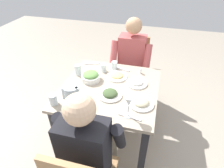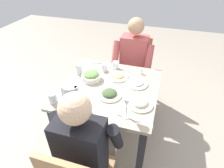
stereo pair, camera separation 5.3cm
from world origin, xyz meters
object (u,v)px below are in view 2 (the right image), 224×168
diner_far (87,144)px  water_glass_near_left (105,68)px  plate_yoghurt (137,83)px  chair_near (134,66)px  plate_fries (117,76)px  water_glass_near_right (116,65)px  water_glass_far_right (53,98)px  salt_shaker (141,71)px  water_glass_center (79,69)px  water_pitcher (71,95)px  plate_dolmas (109,94)px  plate_beans (140,103)px  wine_glass (127,103)px  salad_bowl (91,76)px  diner_near (132,64)px  dining_table (110,97)px

diner_far → water_glass_near_left: (0.16, -0.88, 0.11)m
diner_far → plate_yoghurt: (-0.22, -0.74, 0.09)m
chair_near → plate_fries: size_ratio=4.13×
plate_yoghurt → water_glass_near_right: water_glass_near_right is taller
water_glass_far_right → salt_shaker: size_ratio=1.76×
diner_far → water_glass_center: (0.40, -0.75, 0.13)m
water_pitcher → plate_dolmas: (-0.27, -0.20, -0.08)m
chair_near → water_glass_far_right: 1.30m
water_glass_far_right → plate_beans: bearing=-165.5°
plate_fries → wine_glass: bearing=112.5°
plate_fries → water_glass_near_right: (0.07, -0.15, 0.03)m
diner_far → plate_dolmas: (-0.01, -0.50, 0.09)m
water_glass_near_left → salad_bowl: bearing=67.6°
water_pitcher → plate_yoghurt: 0.65m
salt_shaker → water_glass_far_right: bearing=46.2°
diner_near → plate_dolmas: diner_near is taller
water_glass_near_left → plate_beans: bearing=137.4°
water_glass_far_right → water_glass_near_right: (-0.36, -0.70, -0.00)m
plate_yoghurt → salt_shaker: 0.20m
dining_table → salt_shaker: size_ratio=16.87×
chair_near → wine_glass: wine_glass is taller
chair_near → plate_yoghurt: bearing=102.1°
water_glass_center → wine_glass: bearing=143.1°
water_pitcher → salad_bowl: (-0.02, -0.39, -0.05)m
salt_shaker → salad_bowl: bearing=28.6°
diner_near → chair_near: bearing=-90.0°
plate_yoghurt → wine_glass: (0.00, 0.45, 0.12)m
plate_yoghurt → water_glass_near_right: size_ratio=2.47×
chair_near → plate_fries: bearing=84.1°
water_glass_near_right → salad_bowl: bearing=57.5°
salad_bowl → water_pitcher: bearing=87.3°
plate_fries → salt_shaker: salt_shaker is taller
diner_far → salad_bowl: size_ratio=6.21×
plate_dolmas → plate_fries: plate_dolmas is taller
plate_fries → water_glass_far_right: 0.69m
water_glass_near_left → wine_glass: 0.71m
diner_far → water_glass_near_right: (0.07, -0.96, 0.11)m
water_glass_far_right → wine_glass: 0.65m
water_glass_near_right → salt_shaker: bearing=175.9°
dining_table → plate_beans: plate_beans is taller
salt_shaker → plate_fries: bearing=30.7°
plate_fries → chair_near: bearing=-95.9°
water_glass_near_right → water_glass_center: bearing=32.1°
diner_far → water_glass_near_left: size_ratio=13.77×
diner_near → wine_glass: (-0.15, 0.95, 0.21)m
chair_near → water_glass_far_right: (0.49, 1.18, 0.26)m
salad_bowl → water_glass_near_left: salad_bowl is taller
diner_far → water_glass_center: 0.86m
plate_yoghurt → water_glass_far_right: (0.64, 0.47, 0.03)m
diner_near → water_glass_center: 0.69m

